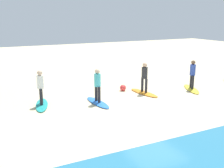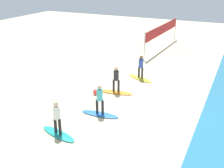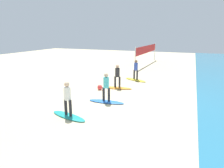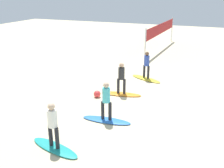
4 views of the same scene
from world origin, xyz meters
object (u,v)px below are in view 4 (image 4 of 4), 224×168
at_px(surfboard_orange, 121,94).
at_px(volleyball_net, 161,30).
at_px(surfer_orange, 121,76).
at_px(surfboard_blue, 106,120).
at_px(surfer_teal, 53,122).
at_px(surfer_blue, 106,98).
at_px(surfboard_teal, 55,148).
at_px(surfboard_yellow, 146,79).
at_px(surfer_yellow, 147,63).
at_px(beach_ball, 97,94).

relative_size(surfboard_orange, volleyball_net, 0.23).
xyz_separation_m(surfboard_orange, volleyball_net, (-11.70, -0.49, 1.74)).
height_order(surfer_orange, volleyball_net, volleyball_net).
distance_m(surfboard_blue, surfer_teal, 2.87).
bearing_deg(surfer_blue, surfboard_teal, -18.67).
height_order(surfboard_yellow, surfer_orange, surfer_orange).
bearing_deg(surfer_teal, surfer_yellow, 173.42).
relative_size(surfboard_yellow, surfer_yellow, 1.28).
xyz_separation_m(surfer_blue, beach_ball, (-2.22, -1.46, -0.86)).
bearing_deg(surfboard_orange, surfer_orange, -0.00).
distance_m(surfboard_yellow, surfboard_blue, 5.91).
distance_m(surfer_orange, surfboard_blue, 3.17).
height_order(surfer_blue, surfer_teal, same).
relative_size(surfer_yellow, surfboard_orange, 0.78).
relative_size(surfboard_yellow, surfboard_blue, 1.00).
relative_size(surfer_yellow, volleyball_net, 0.18).
height_order(surfer_orange, surfer_teal, same).
xyz_separation_m(surfboard_orange, surfboard_blue, (2.98, 0.43, 0.00)).
xyz_separation_m(surfboard_teal, beach_ball, (-4.77, -0.60, 0.13)).
height_order(surfer_teal, beach_ball, surfer_teal).
height_order(surfboard_yellow, surfboard_teal, same).
relative_size(surfer_orange, beach_ball, 4.62).
relative_size(surfboard_yellow, surfboard_teal, 1.00).
height_order(surfboard_yellow, surfer_yellow, surfer_yellow).
bearing_deg(surfboard_teal, surfboard_orange, 99.62).
relative_size(surfboard_yellow, surfer_teal, 1.28).
height_order(surfboard_yellow, beach_ball, beach_ball).
relative_size(surfboard_orange, surfboard_teal, 1.00).
height_order(surfer_teal, volleyball_net, volleyball_net).
height_order(surfer_orange, surfboard_teal, surfer_orange).
height_order(surfboard_yellow, surfboard_orange, same).
distance_m(surfer_orange, volleyball_net, 11.73).
distance_m(surfer_orange, surfer_teal, 5.55).
bearing_deg(volleyball_net, surfer_yellow, 6.75).
bearing_deg(volleyball_net, surfer_teal, 0.20).
bearing_deg(surfer_blue, surfboard_yellow, 178.89).
bearing_deg(surfboard_orange, beach_ball, -151.58).
bearing_deg(surfer_teal, surfer_orange, 175.53).
bearing_deg(surfboard_orange, volleyball_net, 84.18).
bearing_deg(surfboard_yellow, surfer_yellow, -38.68).
relative_size(surfer_blue, surfer_teal, 1.00).
xyz_separation_m(surfboard_orange, surfer_teal, (5.54, -0.43, 0.99)).
height_order(surfer_blue, beach_ball, surfer_blue).
bearing_deg(beach_ball, surfboard_teal, 7.14).
relative_size(surfboard_orange, surfer_teal, 1.28).
xyz_separation_m(surfer_blue, surfer_teal, (2.55, -0.86, 0.00)).
relative_size(surfboard_yellow, surfboard_orange, 1.00).
bearing_deg(volleyball_net, surfboard_yellow, 6.75).
xyz_separation_m(surfboard_orange, surfboard_teal, (5.54, -0.43, 0.00)).
xyz_separation_m(surfboard_blue, surfboard_teal, (2.55, -0.86, 0.00)).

